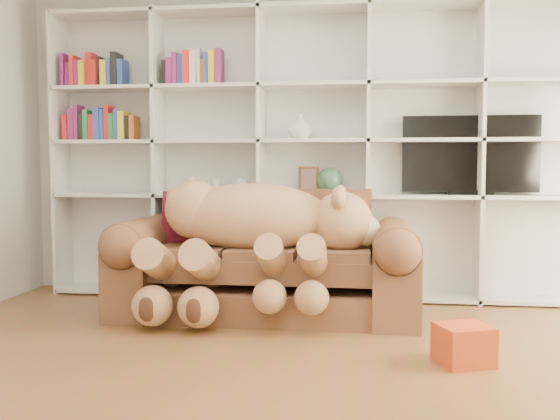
# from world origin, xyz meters

# --- Properties ---
(floor) EXTENTS (5.00, 5.00, 0.00)m
(floor) POSITION_xyz_m (0.00, 0.00, 0.00)
(floor) COLOR brown
(floor) RESTS_ON ground
(wall_back) EXTENTS (5.00, 0.02, 2.70)m
(wall_back) POSITION_xyz_m (0.00, 2.50, 1.35)
(wall_back) COLOR silver
(wall_back) RESTS_ON floor
(bookshelf) EXTENTS (4.43, 0.35, 2.40)m
(bookshelf) POSITION_xyz_m (-0.24, 2.36, 1.31)
(bookshelf) COLOR silver
(bookshelf) RESTS_ON floor
(sofa) EXTENTS (2.18, 0.94, 0.92)m
(sofa) POSITION_xyz_m (-0.30, 1.68, 0.35)
(sofa) COLOR brown
(sofa) RESTS_ON floor
(teddy_bear) EXTENTS (1.65, 0.90, 0.96)m
(teddy_bear) POSITION_xyz_m (-0.38, 1.50, 0.64)
(teddy_bear) COLOR tan
(teddy_bear) RESTS_ON sofa
(throw_pillow) EXTENTS (0.45, 0.28, 0.45)m
(throw_pillow) POSITION_xyz_m (-0.91, 1.83, 0.68)
(throw_pillow) COLOR #570E1F
(throw_pillow) RESTS_ON sofa
(gift_box) EXTENTS (0.34, 0.33, 0.22)m
(gift_box) POSITION_xyz_m (0.96, 0.65, 0.11)
(gift_box) COLOR #BF3F19
(gift_box) RESTS_ON floor
(tv) EXTENTS (1.07, 0.18, 0.63)m
(tv) POSITION_xyz_m (1.25, 2.35, 1.18)
(tv) COLOR black
(tv) RESTS_ON bookshelf
(picture_frame) EXTENTS (0.17, 0.08, 0.22)m
(picture_frame) POSITION_xyz_m (-0.04, 2.30, 0.98)
(picture_frame) COLOR brown
(picture_frame) RESTS_ON bookshelf
(green_vase) EXTENTS (0.22, 0.22, 0.22)m
(green_vase) POSITION_xyz_m (0.13, 2.30, 0.97)
(green_vase) COLOR #2F5C3D
(green_vase) RESTS_ON bookshelf
(figurine_tall) EXTENTS (0.09, 0.09, 0.14)m
(figurine_tall) POSITION_xyz_m (-1.05, 2.30, 0.93)
(figurine_tall) COLOR beige
(figurine_tall) RESTS_ON bookshelf
(figurine_short) EXTENTS (0.09, 0.09, 0.12)m
(figurine_short) POSITION_xyz_m (-0.83, 2.30, 0.92)
(figurine_short) COLOR beige
(figurine_short) RESTS_ON bookshelf
(snow_globe) EXTENTS (0.13, 0.13, 0.13)m
(snow_globe) POSITION_xyz_m (-0.61, 2.30, 0.93)
(snow_globe) COLOR white
(snow_globe) RESTS_ON bookshelf
(shelf_vase) EXTENTS (0.21, 0.21, 0.20)m
(shelf_vase) POSITION_xyz_m (-0.12, 2.30, 1.42)
(shelf_vase) COLOR silver
(shelf_vase) RESTS_ON bookshelf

